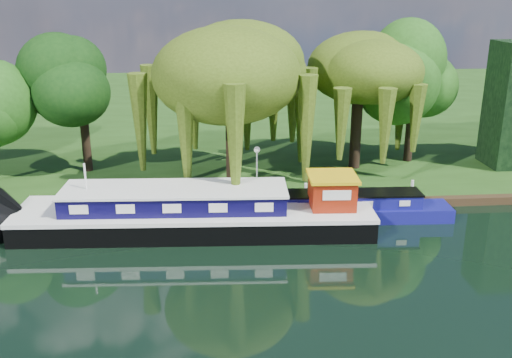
{
  "coord_description": "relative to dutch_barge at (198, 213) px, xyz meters",
  "views": [
    {
      "loc": [
        -2.21,
        -20.69,
        11.56
      ],
      "look_at": [
        0.01,
        5.34,
        2.8
      ],
      "focal_mm": 40.0,
      "sensor_mm": 36.0,
      "label": 1
    }
  ],
  "objects": [
    {
      "name": "ground",
      "position": [
        2.84,
        -5.84,
        -0.92
      ],
      "size": [
        120.0,
        120.0,
        0.0
      ],
      "primitive_type": "plane",
      "color": "black"
    },
    {
      "name": "far_bank",
      "position": [
        2.84,
        28.16,
        -0.7
      ],
      "size": [
        120.0,
        52.0,
        0.45
      ],
      "primitive_type": "cube",
      "color": "#1B3A10",
      "rests_on": "ground"
    },
    {
      "name": "dutch_barge",
      "position": [
        0.0,
        0.0,
        0.0
      ],
      "size": [
        17.78,
        4.86,
        3.72
      ],
      "rotation": [
        0.0,
        0.0,
        -0.05
      ],
      "color": "black",
      "rests_on": "ground"
    },
    {
      "name": "narrowboat",
      "position": [
        7.67,
        0.81,
        -0.35
      ],
      "size": [
        11.13,
        2.27,
        1.61
      ],
      "rotation": [
        0.0,
        0.0,
        -0.04
      ],
      "color": "navy",
      "rests_on": "ground"
    },
    {
      "name": "red_dinghy",
      "position": [
        -9.75,
        0.94,
        -0.92
      ],
      "size": [
        3.69,
        2.94,
        0.68
      ],
      "primitive_type": "imported",
      "rotation": [
        0.0,
        0.0,
        1.38
      ],
      "color": "maroon",
      "rests_on": "ground"
    },
    {
      "name": "willow_left",
      "position": [
        1.96,
        5.81,
        6.03
      ],
      "size": [
        7.47,
        7.47,
        8.95
      ],
      "color": "black",
      "rests_on": "far_bank"
    },
    {
      "name": "willow_right",
      "position": [
        10.04,
        8.41,
        5.17
      ],
      "size": [
        6.34,
        6.34,
        7.73
      ],
      "color": "black",
      "rests_on": "far_bank"
    },
    {
      "name": "tree_far_mid",
      "position": [
        -7.14,
        9.19,
        4.97
      ],
      "size": [
        4.81,
        4.81,
        7.87
      ],
      "color": "black",
      "rests_on": "far_bank"
    },
    {
      "name": "tree_far_right",
      "position": [
        14.03,
        9.59,
        5.05
      ],
      "size": [
        4.91,
        4.91,
        8.03
      ],
      "color": "black",
      "rests_on": "far_bank"
    },
    {
      "name": "lamppost",
      "position": [
        3.34,
        4.66,
        1.5
      ],
      "size": [
        0.36,
        0.36,
        2.56
      ],
      "color": "silver",
      "rests_on": "far_bank"
    },
    {
      "name": "mooring_posts",
      "position": [
        2.34,
        2.56,
        0.03
      ],
      "size": [
        19.16,
        0.16,
        1.0
      ],
      "color": "silver",
      "rests_on": "far_bank"
    }
  ]
}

